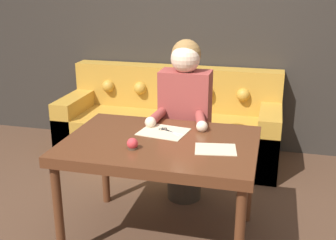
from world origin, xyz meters
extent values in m
plane|color=#4C3323|center=(0.00, 0.00, 0.00)|extent=(16.00, 16.00, 0.00)
cube|color=#2D2823|center=(0.00, 1.86, 1.30)|extent=(8.00, 0.06, 2.60)
cube|color=#562D19|center=(-0.02, 0.00, 0.70)|extent=(1.26, 0.89, 0.07)
cylinder|color=#562D19|center=(-0.59, -0.38, 0.33)|extent=(0.06, 0.06, 0.67)
cylinder|color=#562D19|center=(0.55, -0.38, 0.33)|extent=(0.06, 0.06, 0.67)
cylinder|color=#562D19|center=(-0.59, 0.38, 0.33)|extent=(0.06, 0.06, 0.67)
cylinder|color=#562D19|center=(0.55, 0.38, 0.33)|extent=(0.06, 0.06, 0.67)
cube|color=#B7842D|center=(-0.32, 1.39, 0.22)|extent=(2.17, 0.83, 0.44)
cube|color=#B7842D|center=(-0.32, 1.70, 0.66)|extent=(2.17, 0.22, 0.44)
cube|color=#B7842D|center=(-1.30, 1.39, 0.30)|extent=(0.20, 0.83, 0.60)
cube|color=#B7842D|center=(0.67, 1.39, 0.30)|extent=(0.20, 0.83, 0.60)
sphere|color=#B7842D|center=(-1.03, 1.57, 0.66)|extent=(0.13, 0.13, 0.13)
sphere|color=#B7842D|center=(-0.67, 1.57, 0.66)|extent=(0.13, 0.13, 0.13)
sphere|color=#B7842D|center=(-0.32, 1.57, 0.66)|extent=(0.13, 0.13, 0.13)
sphere|color=#B7842D|center=(0.04, 1.57, 0.66)|extent=(0.13, 0.13, 0.13)
sphere|color=#B7842D|center=(0.39, 1.57, 0.66)|extent=(0.13, 0.13, 0.13)
cube|color=white|center=(-0.16, 1.29, 0.44)|extent=(0.36, 0.26, 0.00)
cylinder|color=#33281E|center=(0.01, 0.61, 0.23)|extent=(0.28, 0.28, 0.46)
cube|color=#993D38|center=(0.01, 0.61, 0.77)|extent=(0.39, 0.22, 0.62)
sphere|color=beige|center=(0.01, 0.59, 1.18)|extent=(0.22, 0.22, 0.22)
sphere|color=olive|center=(0.01, 0.62, 1.20)|extent=(0.22, 0.22, 0.22)
cylinder|color=#993D38|center=(-0.15, 0.37, 0.77)|extent=(0.08, 0.27, 0.07)
sphere|color=beige|center=(-0.16, 0.24, 0.77)|extent=(0.08, 0.08, 0.08)
cylinder|color=#993D38|center=(0.18, 0.37, 0.77)|extent=(0.13, 0.27, 0.07)
sphere|color=beige|center=(0.21, 0.24, 0.77)|extent=(0.08, 0.08, 0.08)
cube|color=beige|center=(-0.04, 0.16, 0.74)|extent=(0.35, 0.31, 0.00)
cube|color=beige|center=(0.35, -0.06, 0.74)|extent=(0.28, 0.23, 0.00)
cube|color=silver|center=(0.05, 0.15, 0.74)|extent=(0.11, 0.05, 0.00)
cube|color=black|center=(-0.03, 0.19, 0.74)|extent=(0.07, 0.04, 0.00)
torus|color=black|center=(-0.07, 0.20, 0.74)|extent=(0.04, 0.04, 0.01)
cube|color=silver|center=(0.04, 0.13, 0.74)|extent=(0.09, 0.09, 0.00)
cube|color=black|center=(-0.03, 0.20, 0.74)|extent=(0.06, 0.06, 0.00)
torus|color=black|center=(-0.05, 0.22, 0.74)|extent=(0.04, 0.04, 0.01)
cylinder|color=silver|center=(0.00, 0.17, 0.74)|extent=(0.01, 0.01, 0.01)
cylinder|color=#4C3828|center=(-0.15, -0.18, 0.74)|extent=(0.06, 0.06, 0.01)
sphere|color=red|center=(-0.15, -0.18, 0.77)|extent=(0.07, 0.07, 0.07)
camera|label=1|loc=(0.67, -2.48, 1.75)|focal=45.00mm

